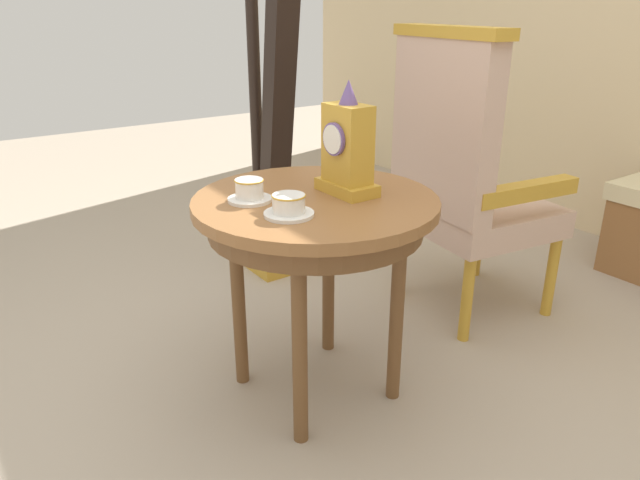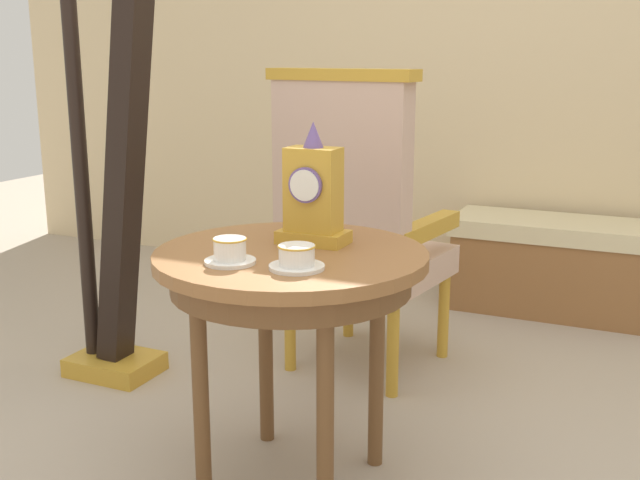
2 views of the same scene
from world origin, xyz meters
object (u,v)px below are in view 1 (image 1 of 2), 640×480
Objects in this scene: teacup_right at (288,206)px; harp at (271,129)px; teacup_left at (250,191)px; mantel_clock at (347,149)px; side_table at (316,222)px; armchair at (463,174)px.

harp is (-1.01, 0.55, -0.02)m from teacup_right.
teacup_left is at bearing -34.30° from harp.
teacup_right is at bearing 7.91° from teacup_left.
mantel_clock is (-0.07, 0.25, 0.11)m from teacup_right.
teacup_left is (-0.08, -0.18, 0.11)m from side_table.
side_table is at bearing 120.08° from teacup_right.
teacup_right is 0.08× the size of harp.
teacup_left is 1.02m from harp.
mantel_clock is 0.29× the size of armchair.
side_table is 0.22m from teacup_left.
teacup_left is 0.08× the size of harp.
teacup_right is 0.41× the size of mantel_clock.
harp is at bearing -153.63° from armchair.
harp is at bearing 156.70° from side_table.
armchair is at bearing 99.23° from side_table.
side_table is at bearing 64.86° from teacup_left.
mantel_clock reaches higher than side_table.
side_table is 5.35× the size of teacup_right.
harp reaches higher than teacup_right.
side_table is 2.19× the size of mantel_clock.
side_table is at bearing -80.77° from armchair.
harp is (-0.92, 0.40, 0.09)m from side_table.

